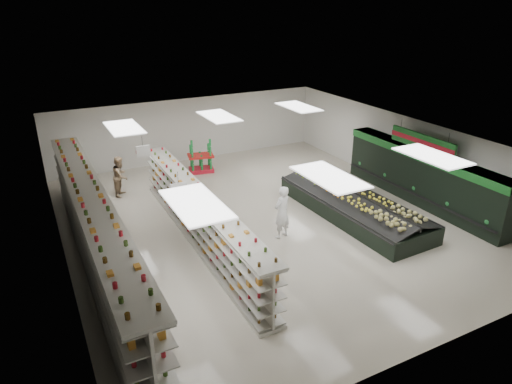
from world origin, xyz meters
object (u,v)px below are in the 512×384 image
produce_island (353,205)px  shopper_main (282,212)px  gondola_left (95,232)px  soda_endcap (201,157)px  gondola_center (199,219)px  shopper_background (121,176)px

produce_island → shopper_main: bearing=-175.7°
gondola_left → soda_endcap: (5.88, 6.27, -0.33)m
gondola_center → shopper_background: bearing=106.4°
gondola_left → soda_endcap: 8.60m
produce_island → soda_endcap: size_ratio=4.41×
gondola_left → produce_island: gondola_left is taller
gondola_left → gondola_center: size_ratio=1.26×
shopper_main → soda_endcap: bearing=-107.6°
gondola_center → gondola_left: bearing=177.8°
gondola_left → shopper_background: size_ratio=7.84×
gondola_center → shopper_main: bearing=-20.9°
produce_island → shopper_background: shopper_background is taller
gondola_left → shopper_background: bearing=70.1°
gondola_center → soda_endcap: bearing=69.3°
gondola_center → produce_island: 6.08m
shopper_main → shopper_background: (-4.18, 6.39, -0.10)m
gondola_left → produce_island: (9.37, -0.97, -0.62)m
shopper_main → gondola_center: bearing=-40.3°
gondola_center → shopper_main: 2.87m
gondola_center → shopper_background: gondola_center is taller
shopper_main → shopper_background: size_ratio=1.12×
gondola_left → gondola_center: bearing=-3.0°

